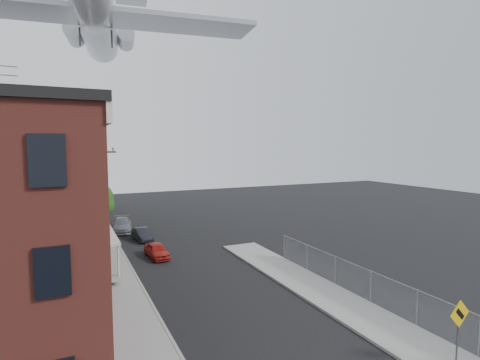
{
  "coord_description": "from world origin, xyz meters",
  "views": [
    {
      "loc": [
        -8.11,
        -10.04,
        8.8
      ],
      "look_at": [
        0.76,
        8.76,
        6.85
      ],
      "focal_mm": 28.0,
      "sensor_mm": 36.0,
      "label": 1
    }
  ],
  "objects_px": {
    "warning_sign": "(459,323)",
    "airplane": "(95,11)",
    "utility_pole": "(104,203)",
    "street_tree": "(98,201)",
    "car_near": "(157,250)",
    "car_mid": "(142,234)",
    "car_far": "(122,225)"
  },
  "relations": [
    {
      "from": "car_far",
      "to": "car_near",
      "type": "bearing_deg",
      "value": -75.55
    },
    {
      "from": "warning_sign",
      "to": "car_mid",
      "type": "distance_m",
      "value": 26.67
    },
    {
      "from": "street_tree",
      "to": "airplane",
      "type": "relative_size",
      "value": 0.17
    },
    {
      "from": "warning_sign",
      "to": "street_tree",
      "type": "distance_m",
      "value": 30.96
    },
    {
      "from": "car_mid",
      "to": "airplane",
      "type": "xyz_separation_m",
      "value": [
        -3.34,
        1.45,
        19.9
      ]
    },
    {
      "from": "utility_pole",
      "to": "airplane",
      "type": "distance_m",
      "value": 17.71
    },
    {
      "from": "car_mid",
      "to": "car_far",
      "type": "height_order",
      "value": "car_far"
    },
    {
      "from": "utility_pole",
      "to": "car_mid",
      "type": "height_order",
      "value": "utility_pole"
    },
    {
      "from": "warning_sign",
      "to": "car_near",
      "type": "bearing_deg",
      "value": 110.66
    },
    {
      "from": "utility_pole",
      "to": "car_far",
      "type": "bearing_deg",
      "value": 76.86
    },
    {
      "from": "car_near",
      "to": "utility_pole",
      "type": "bearing_deg",
      "value": -175.79
    },
    {
      "from": "car_near",
      "to": "airplane",
      "type": "xyz_separation_m",
      "value": [
        -3.34,
        7.42,
        19.88
      ]
    },
    {
      "from": "utility_pole",
      "to": "street_tree",
      "type": "xyz_separation_m",
      "value": [
        0.33,
        9.92,
        -1.22
      ]
    },
    {
      "from": "street_tree",
      "to": "car_mid",
      "type": "bearing_deg",
      "value": -44.1
    },
    {
      "from": "utility_pole",
      "to": "car_mid",
      "type": "distance_m",
      "value": 8.62
    },
    {
      "from": "street_tree",
      "to": "airplane",
      "type": "bearing_deg",
      "value": -85.89
    },
    {
      "from": "utility_pole",
      "to": "car_mid",
      "type": "xyz_separation_m",
      "value": [
        3.8,
        6.56,
        -4.11
      ]
    },
    {
      "from": "utility_pole",
      "to": "airplane",
      "type": "xyz_separation_m",
      "value": [
        0.46,
        8.01,
        15.78
      ]
    },
    {
      "from": "utility_pole",
      "to": "street_tree",
      "type": "height_order",
      "value": "utility_pole"
    },
    {
      "from": "warning_sign",
      "to": "airplane",
      "type": "bearing_deg",
      "value": 111.66
    },
    {
      "from": "utility_pole",
      "to": "airplane",
      "type": "height_order",
      "value": "airplane"
    },
    {
      "from": "warning_sign",
      "to": "car_mid",
      "type": "xyz_separation_m",
      "value": [
        -7.4,
        25.58,
        -1.32
      ]
    },
    {
      "from": "utility_pole",
      "to": "car_far",
      "type": "height_order",
      "value": "utility_pole"
    },
    {
      "from": "warning_sign",
      "to": "car_near",
      "type": "relative_size",
      "value": 0.83
    },
    {
      "from": "warning_sign",
      "to": "street_tree",
      "type": "relative_size",
      "value": 0.54
    },
    {
      "from": "street_tree",
      "to": "car_mid",
      "type": "relative_size",
      "value": 1.53
    },
    {
      "from": "street_tree",
      "to": "car_far",
      "type": "xyz_separation_m",
      "value": [
        2.25,
        1.14,
        -2.77
      ]
    },
    {
      "from": "warning_sign",
      "to": "street_tree",
      "type": "bearing_deg",
      "value": 110.58
    },
    {
      "from": "warning_sign",
      "to": "utility_pole",
      "type": "distance_m",
      "value": 22.25
    },
    {
      "from": "street_tree",
      "to": "car_near",
      "type": "height_order",
      "value": "street_tree"
    },
    {
      "from": "utility_pole",
      "to": "car_near",
      "type": "relative_size",
      "value": 2.67
    },
    {
      "from": "car_near",
      "to": "car_far",
      "type": "height_order",
      "value": "car_far"
    }
  ]
}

